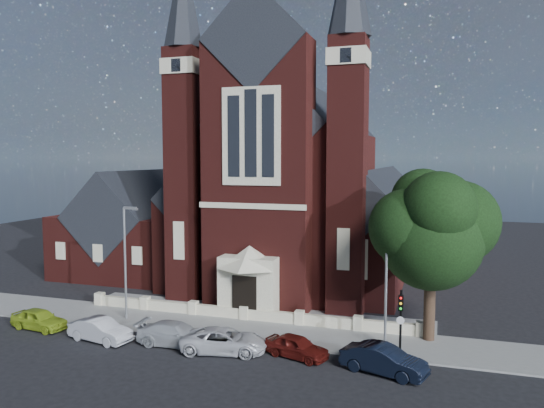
# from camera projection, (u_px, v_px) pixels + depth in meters

# --- Properties ---
(ground) EXTENTS (120.00, 120.00, 0.00)m
(ground) POSITION_uv_depth(u_px,v_px,m) (280.00, 292.00, 45.52)
(ground) COLOR black
(ground) RESTS_ON ground
(pavement_strip) EXTENTS (60.00, 5.00, 0.12)m
(pavement_strip) POSITION_uv_depth(u_px,v_px,m) (234.00, 329.00, 35.56)
(pavement_strip) COLOR slate
(pavement_strip) RESTS_ON ground
(forecourt_paving) EXTENTS (26.00, 3.00, 0.14)m
(forecourt_paving) POSITION_uv_depth(u_px,v_px,m) (254.00, 313.00, 39.35)
(forecourt_paving) COLOR slate
(forecourt_paving) RESTS_ON ground
(forecourt_wall) EXTENTS (24.00, 0.40, 0.90)m
(forecourt_wall) POSITION_uv_depth(u_px,v_px,m) (245.00, 320.00, 37.46)
(forecourt_wall) COLOR #B6AE90
(forecourt_wall) RESTS_ON ground
(church) EXTENTS (20.01, 34.90, 29.20)m
(church) POSITION_uv_depth(u_px,v_px,m) (303.00, 191.00, 52.35)
(church) COLOR #461612
(church) RESTS_ON ground
(parish_hall) EXTENTS (12.00, 12.20, 10.24)m
(parish_hall) POSITION_uv_depth(u_px,v_px,m) (135.00, 233.00, 52.86)
(parish_hall) COLOR #461612
(parish_hall) RESTS_ON ground
(street_tree) EXTENTS (6.40, 6.60, 10.70)m
(street_tree) POSITION_uv_depth(u_px,v_px,m) (433.00, 232.00, 32.28)
(street_tree) COLOR black
(street_tree) RESTS_ON ground
(street_lamp_left) EXTENTS (1.16, 0.22, 8.09)m
(street_lamp_left) POSITION_uv_depth(u_px,v_px,m) (126.00, 256.00, 37.08)
(street_lamp_left) COLOR gray
(street_lamp_left) RESTS_ON ground
(street_lamp_right) EXTENTS (1.16, 0.22, 8.09)m
(street_lamp_right) POSITION_uv_depth(u_px,v_px,m) (388.00, 273.00, 31.63)
(street_lamp_right) COLOR gray
(street_lamp_right) RESTS_ON ground
(traffic_signal) EXTENTS (0.28, 0.42, 4.00)m
(traffic_signal) POSITION_uv_depth(u_px,v_px,m) (401.00, 315.00, 30.03)
(traffic_signal) COLOR black
(traffic_signal) RESTS_ON ground
(car_lime_van) EXTENTS (4.25, 2.13, 1.39)m
(car_lime_van) POSITION_uv_depth(u_px,v_px,m) (39.00, 319.00, 35.47)
(car_lime_van) COLOR #96B424
(car_lime_van) RESTS_ON ground
(car_silver_a) EXTENTS (4.54, 2.28, 1.43)m
(car_silver_a) POSITION_uv_depth(u_px,v_px,m) (100.00, 330.00, 33.15)
(car_silver_a) COLOR #B8BAC0
(car_silver_a) RESTS_ON ground
(car_silver_b) EXTENTS (4.95, 2.16, 1.42)m
(car_silver_b) POSITION_uv_depth(u_px,v_px,m) (176.00, 334.00, 32.41)
(car_silver_b) COLOR #ACB0B4
(car_silver_b) RESTS_ON ground
(car_white_suv) EXTENTS (5.46, 3.25, 1.42)m
(car_white_suv) POSITION_uv_depth(u_px,v_px,m) (224.00, 341.00, 31.24)
(car_white_suv) COLOR silver
(car_white_suv) RESTS_ON ground
(car_dark_red) EXTENTS (4.13, 2.64, 1.31)m
(car_dark_red) POSITION_uv_depth(u_px,v_px,m) (297.00, 346.00, 30.45)
(car_dark_red) COLOR #52120E
(car_dark_red) RESTS_ON ground
(car_navy) EXTENTS (4.86, 2.89, 1.51)m
(car_navy) POSITION_uv_depth(u_px,v_px,m) (384.00, 360.00, 28.14)
(car_navy) COLOR black
(car_navy) RESTS_ON ground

